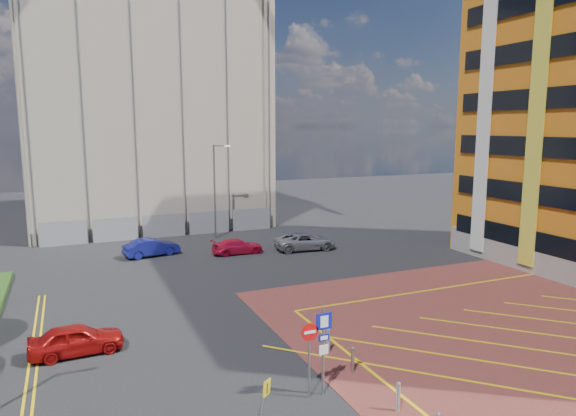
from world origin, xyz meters
TOP-DOWN VIEW (x-y plane):
  - ground at (0.00, 0.00)m, footprint 140.00×140.00m
  - lamp_back at (4.08, 28.00)m, footprint 1.53×0.16m
  - sign_cluster at (0.30, 0.98)m, footprint 1.17×0.12m
  - warning_sign at (-2.64, -1.23)m, footprint 0.65×0.40m
  - bollard_row at (2.30, -1.67)m, footprint 0.14×11.14m
  - construction_building at (0.00, 40.00)m, footprint 21.20×19.20m
  - construction_fence at (1.00, 30.00)m, footprint 21.60×0.06m
  - car_red_left at (-7.49, 8.06)m, footprint 3.85×1.70m
  - car_blue_back at (-2.04, 23.72)m, footprint 4.21×2.14m
  - car_red_back at (4.02, 21.92)m, footprint 3.89×1.65m
  - car_silver_back at (9.25, 21.04)m, footprint 4.97×2.73m

SIDE VIEW (x-z plane):
  - ground at x=0.00m, z-range 0.00..0.00m
  - bollard_row at x=2.30m, z-range 0.02..0.92m
  - car_red_back at x=4.02m, z-range 0.00..1.12m
  - car_red_left at x=-7.49m, z-range 0.00..1.29m
  - car_silver_back at x=9.25m, z-range 0.00..1.32m
  - car_blue_back at x=-2.04m, z-range 0.00..1.32m
  - construction_fence at x=1.00m, z-range 0.00..2.00m
  - warning_sign at x=-2.64m, z-range 0.30..2.55m
  - sign_cluster at x=0.30m, z-range 0.35..3.55m
  - lamp_back at x=4.08m, z-range 0.36..8.36m
  - construction_building at x=0.00m, z-range 0.00..22.00m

